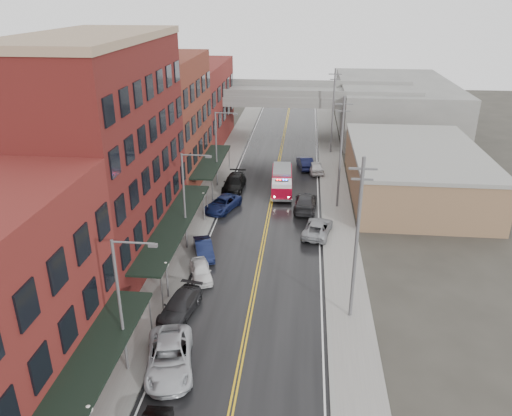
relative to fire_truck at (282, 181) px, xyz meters
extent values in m
cube|color=black|center=(-0.99, -8.81, -1.41)|extent=(11.00, 160.00, 0.02)
cube|color=slate|center=(-8.29, -8.81, -1.35)|extent=(3.00, 160.00, 0.15)
cube|color=slate|center=(6.31, -8.81, -1.35)|extent=(3.00, 160.00, 0.15)
cube|color=gray|center=(-6.64, -8.81, -1.35)|extent=(0.30, 160.00, 0.15)
cube|color=gray|center=(4.66, -8.81, -1.35)|extent=(0.30, 160.00, 0.15)
cube|color=#531616|center=(-14.29, -15.81, 7.58)|extent=(9.00, 20.00, 18.00)
cube|color=maroon|center=(-14.29, 1.69, 6.08)|extent=(9.00, 15.00, 15.00)
cube|color=maroon|center=(-14.29, 19.19, 4.58)|extent=(9.00, 20.00, 12.00)
cube|color=#8E654C|center=(15.01, 1.19, 1.08)|extent=(14.00, 22.00, 5.00)
cube|color=slate|center=(17.01, 31.19, 2.58)|extent=(18.00, 30.00, 8.00)
cube|color=black|center=(-8.49, -34.81, 1.58)|extent=(2.60, 16.00, 0.18)
cylinder|color=slate|center=(-7.34, -27.21, 0.08)|extent=(0.10, 0.10, 3.00)
cube|color=black|center=(-8.49, -15.81, 1.58)|extent=(2.60, 18.00, 0.18)
cylinder|color=slate|center=(-7.34, -24.41, 0.08)|extent=(0.10, 0.10, 3.00)
cylinder|color=slate|center=(-7.34, -7.21, 0.08)|extent=(0.10, 0.10, 3.00)
cube|color=black|center=(-8.49, 1.69, 1.58)|extent=(2.60, 13.00, 0.18)
cylinder|color=slate|center=(-7.34, -4.41, 0.08)|extent=(0.10, 0.10, 3.00)
cylinder|color=slate|center=(-7.34, 7.79, 0.08)|extent=(0.10, 0.10, 3.00)
sphere|color=silver|center=(-7.39, -36.81, 1.48)|extent=(0.44, 0.44, 0.44)
cylinder|color=#59595B|center=(-7.39, -22.81, -0.02)|extent=(0.14, 0.14, 2.80)
sphere|color=silver|center=(-7.39, -22.81, 1.48)|extent=(0.44, 0.44, 0.44)
cylinder|color=#59595B|center=(-7.39, -8.81, -0.02)|extent=(0.14, 0.14, 2.80)
sphere|color=silver|center=(-7.39, -8.81, 1.48)|extent=(0.44, 0.44, 0.44)
cylinder|color=#59595B|center=(-7.79, -30.81, 3.08)|extent=(0.18, 0.18, 9.00)
cylinder|color=#59595B|center=(-6.59, -30.81, 7.48)|extent=(2.40, 0.12, 0.12)
cube|color=#59595B|center=(-5.49, -30.81, 7.38)|extent=(0.50, 0.22, 0.18)
cylinder|color=#59595B|center=(-7.79, -14.81, 3.08)|extent=(0.18, 0.18, 9.00)
cylinder|color=#59595B|center=(-6.59, -14.81, 7.48)|extent=(2.40, 0.12, 0.12)
cube|color=#59595B|center=(-5.49, -14.81, 7.38)|extent=(0.50, 0.22, 0.18)
cylinder|color=#59595B|center=(-7.79, 1.19, 3.08)|extent=(0.18, 0.18, 9.00)
cylinder|color=#59595B|center=(-6.59, 1.19, 7.48)|extent=(2.40, 0.12, 0.12)
cube|color=#59595B|center=(-5.49, 1.19, 7.38)|extent=(0.50, 0.22, 0.18)
cylinder|color=#59595B|center=(6.21, -23.81, 4.58)|extent=(0.24, 0.24, 12.00)
cube|color=#59595B|center=(6.21, -23.81, 9.78)|extent=(1.80, 0.12, 0.12)
cube|color=#59595B|center=(6.21, -23.81, 9.08)|extent=(1.40, 0.12, 0.12)
cylinder|color=#59595B|center=(6.21, -3.81, 4.58)|extent=(0.24, 0.24, 12.00)
cube|color=#59595B|center=(6.21, -3.81, 9.78)|extent=(1.80, 0.12, 0.12)
cube|color=#59595B|center=(6.21, -3.81, 9.08)|extent=(1.40, 0.12, 0.12)
cylinder|color=#59595B|center=(6.21, 16.19, 4.58)|extent=(0.24, 0.24, 12.00)
cube|color=#59595B|center=(6.21, 16.19, 9.78)|extent=(1.80, 0.12, 0.12)
cube|color=#59595B|center=(6.21, 16.19, 9.08)|extent=(1.40, 0.12, 0.12)
cube|color=slate|center=(-0.99, 23.19, 5.33)|extent=(40.00, 10.00, 1.50)
cube|color=slate|center=(-11.99, 23.19, 1.58)|extent=(1.60, 8.00, 6.00)
cube|color=slate|center=(10.01, 23.19, 1.58)|extent=(1.60, 8.00, 6.00)
cube|color=maroon|center=(-0.05, 1.14, -0.02)|extent=(2.49, 5.08, 1.90)
cube|color=maroon|center=(0.11, -2.39, -0.29)|extent=(2.37, 2.46, 1.36)
cube|color=silver|center=(0.11, -2.39, 0.61)|extent=(2.25, 2.27, 0.45)
cube|color=black|center=(0.10, -2.21, -0.02)|extent=(2.35, 1.55, 0.72)
cube|color=slate|center=(-0.05, 1.14, 1.07)|extent=(2.25, 4.71, 0.27)
cube|color=black|center=(0.11, -2.39, 0.91)|extent=(1.46, 0.32, 0.13)
sphere|color=#FF0C0C|center=(-0.39, -2.42, 0.99)|extent=(0.18, 0.18, 0.18)
sphere|color=#1933FF|center=(0.61, -2.37, 0.99)|extent=(0.18, 0.18, 0.18)
cylinder|color=black|center=(-0.88, -2.53, -0.97)|extent=(0.92, 0.36, 0.91)
cylinder|color=black|center=(1.11, -2.44, -0.97)|extent=(0.92, 0.36, 0.91)
cylinder|color=black|center=(-1.03, 0.64, -0.97)|extent=(0.92, 0.36, 0.91)
cylinder|color=black|center=(0.96, 0.73, -0.97)|extent=(0.92, 0.36, 0.91)
cylinder|color=black|center=(-1.13, 2.90, -0.97)|extent=(0.92, 0.36, 0.91)
cylinder|color=black|center=(0.86, 2.99, -0.97)|extent=(0.92, 0.36, 0.91)
imported|color=#B4B7BC|center=(-5.25, -30.36, -0.59)|extent=(4.02, 6.46, 1.67)
imported|color=black|center=(-5.98, -24.73, -0.71)|extent=(2.82, 5.21, 1.43)
imported|color=white|center=(-5.50, -19.68, -0.75)|extent=(2.78, 4.23, 1.34)
imported|color=black|center=(-5.99, -16.01, -0.73)|extent=(2.71, 4.45, 1.39)
imported|color=#121B45|center=(-5.99, -5.82, -0.71)|extent=(4.00, 5.66, 1.43)
imported|color=black|center=(-5.62, 0.39, -0.60)|extent=(2.44, 5.75, 1.65)
imported|color=gray|center=(4.01, -10.75, -0.70)|extent=(3.32, 5.54, 1.44)
imported|color=#28282A|center=(2.78, -4.65, -0.61)|extent=(2.61, 5.75, 1.63)
imported|color=silver|center=(3.94, 7.39, -0.67)|extent=(2.52, 4.67, 1.51)
imported|color=black|center=(2.61, 8.99, -0.64)|extent=(2.53, 4.97, 1.56)
camera|label=1|loc=(2.52, -54.12, 19.96)|focal=35.00mm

